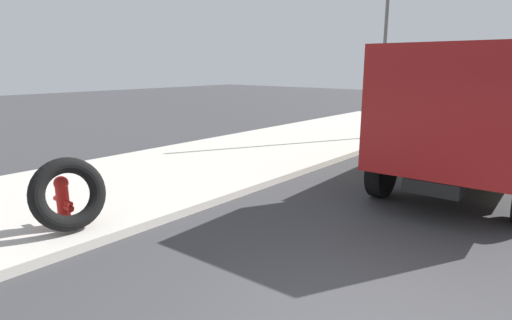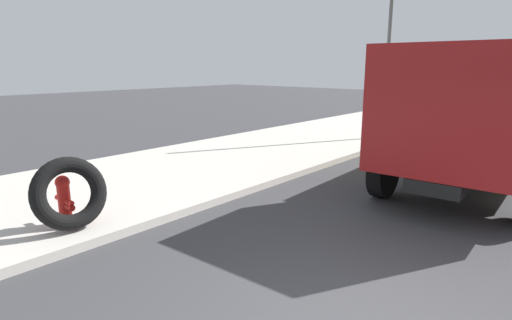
{
  "view_description": "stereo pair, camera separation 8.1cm",
  "coord_description": "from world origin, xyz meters",
  "px_view_note": "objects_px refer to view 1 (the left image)",
  "views": [
    {
      "loc": [
        -3.34,
        -1.46,
        2.64
      ],
      "look_at": [
        1.29,
        2.45,
        1.25
      ],
      "focal_mm": 28.93,
      "sensor_mm": 36.0,
      "label": 1
    },
    {
      "loc": [
        -3.29,
        -1.52,
        2.64
      ],
      "look_at": [
        1.29,
        2.45,
        1.25
      ],
      "focal_mm": 28.93,
      "sensor_mm": 36.0,
      "label": 2
    }
  ],
  "objects_px": {
    "loose_tire": "(68,194)",
    "dump_truck_yellow": "(477,114)",
    "street_light_pole": "(385,46)",
    "fire_hydrant": "(63,199)"
  },
  "relations": [
    {
      "from": "loose_tire",
      "to": "street_light_pole",
      "type": "xyz_separation_m",
      "value": [
        11.19,
        -0.04,
        2.55
      ]
    },
    {
      "from": "loose_tire",
      "to": "street_light_pole",
      "type": "bearing_deg",
      "value": -0.22
    },
    {
      "from": "fire_hydrant",
      "to": "loose_tire",
      "type": "relative_size",
      "value": 0.71
    },
    {
      "from": "dump_truck_yellow",
      "to": "street_light_pole",
      "type": "bearing_deg",
      "value": 45.06
    },
    {
      "from": "loose_tire",
      "to": "dump_truck_yellow",
      "type": "xyz_separation_m",
      "value": [
        7.32,
        -3.93,
        0.88
      ]
    },
    {
      "from": "loose_tire",
      "to": "street_light_pole",
      "type": "relative_size",
      "value": 0.18
    },
    {
      "from": "fire_hydrant",
      "to": "dump_truck_yellow",
      "type": "bearing_deg",
      "value": -30.12
    },
    {
      "from": "street_light_pole",
      "to": "fire_hydrant",
      "type": "bearing_deg",
      "value": 178.26
    },
    {
      "from": "dump_truck_yellow",
      "to": "street_light_pole",
      "type": "relative_size",
      "value": 1.13
    },
    {
      "from": "dump_truck_yellow",
      "to": "street_light_pole",
      "type": "distance_m",
      "value": 5.73
    }
  ]
}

